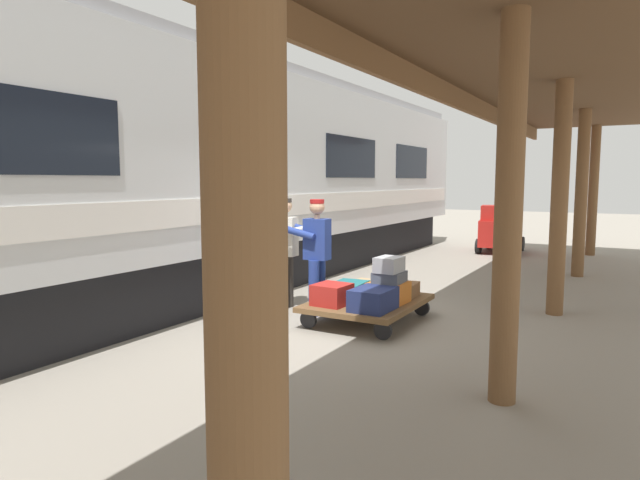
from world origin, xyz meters
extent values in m
plane|color=gray|center=(0.00, 0.00, 0.00)|extent=(60.00, 60.00, 0.00)
cylinder|color=brown|center=(-2.20, -9.28, 1.70)|extent=(0.24, 0.24, 3.40)
cylinder|color=brown|center=(-2.20, -5.57, 1.70)|extent=(0.24, 0.24, 3.40)
cylinder|color=brown|center=(-2.20, -1.86, 1.70)|extent=(0.24, 0.24, 3.40)
cylinder|color=brown|center=(-2.20, 1.86, 1.70)|extent=(0.24, 0.24, 3.40)
cylinder|color=brown|center=(-2.20, 5.57, 1.70)|extent=(0.24, 0.24, 3.40)
cube|color=#4E3520|center=(-2.20, 0.00, 3.48)|extent=(3.20, 19.37, 0.16)
cube|color=brown|center=(-0.65, 0.00, 3.25)|extent=(0.08, 19.37, 0.30)
cube|color=silver|center=(3.50, 0.00, 2.35)|extent=(3.00, 20.32, 2.90)
cube|color=black|center=(3.50, 0.00, 0.45)|extent=(2.55, 19.31, 0.90)
cube|color=#99999E|center=(3.50, 0.00, 3.90)|extent=(2.76, 19.92, 0.20)
cube|color=silver|center=(1.99, 0.00, 1.55)|extent=(0.03, 19.92, 0.36)
cube|color=black|center=(1.99, -7.11, 2.45)|extent=(0.02, 2.24, 0.84)
cube|color=black|center=(1.99, -3.56, 2.45)|extent=(0.02, 2.24, 0.84)
cube|color=black|center=(1.99, 3.56, 2.45)|extent=(0.02, 2.24, 0.84)
cube|color=black|center=(2.05, 0.00, 1.95)|extent=(0.12, 1.10, 2.00)
cube|color=brown|center=(0.02, -0.09, 0.27)|extent=(1.35, 1.79, 0.07)
cylinder|color=black|center=(-0.52, 0.62, 0.12)|extent=(0.23, 0.05, 0.23)
cylinder|color=black|center=(0.56, 0.62, 0.12)|extent=(0.23, 0.05, 0.23)
cylinder|color=black|center=(-0.52, -0.81, 0.12)|extent=(0.23, 0.05, 0.23)
cylinder|color=black|center=(0.56, -0.81, 0.12)|extent=(0.23, 0.05, 0.23)
cube|color=brown|center=(-0.28, -0.59, 0.40)|extent=(0.46, 0.53, 0.19)
cube|color=#CC6B23|center=(-0.28, -0.09, 0.45)|extent=(0.50, 0.52, 0.28)
cube|color=tan|center=(0.33, -0.59, 0.39)|extent=(0.43, 0.54, 0.16)
cube|color=navy|center=(-0.28, 0.40, 0.45)|extent=(0.48, 0.62, 0.28)
cube|color=#1E666B|center=(0.33, -0.09, 0.42)|extent=(0.47, 0.65, 0.22)
cube|color=#AD231E|center=(0.33, 0.40, 0.45)|extent=(0.46, 0.48, 0.28)
cube|color=#4C515B|center=(-0.30, -0.10, 0.66)|extent=(0.40, 0.46, 0.15)
cube|color=#9EA0A5|center=(-0.30, -0.07, 0.84)|extent=(0.32, 0.41, 0.21)
cylinder|color=navy|center=(0.86, -0.21, 0.41)|extent=(0.16, 0.16, 0.82)
cylinder|color=navy|center=(0.85, -0.01, 0.41)|extent=(0.16, 0.16, 0.82)
cube|color=navy|center=(0.85, -0.11, 1.12)|extent=(0.37, 0.24, 0.60)
cylinder|color=tan|center=(0.85, -0.11, 1.45)|extent=(0.09, 0.09, 0.06)
sphere|color=tan|center=(0.85, -0.11, 1.59)|extent=(0.22, 0.22, 0.22)
cylinder|color=#A51919|center=(0.85, -0.11, 1.67)|extent=(0.21, 0.21, 0.06)
cylinder|color=navy|center=(1.08, -0.26, 1.22)|extent=(0.53, 0.12, 0.21)
cylinder|color=navy|center=(1.06, 0.06, 1.22)|extent=(0.53, 0.12, 0.21)
cylinder|color=#332D28|center=(1.47, -0.12, 0.41)|extent=(0.16, 0.16, 0.82)
cylinder|color=#332D28|center=(1.49, -0.32, 0.41)|extent=(0.16, 0.16, 0.82)
cube|color=silver|center=(1.48, -0.22, 1.12)|extent=(0.38, 0.26, 0.60)
cylinder|color=tan|center=(1.48, -0.22, 1.45)|extent=(0.09, 0.09, 0.06)
sphere|color=tan|center=(1.48, -0.22, 1.59)|extent=(0.22, 0.22, 0.22)
cylinder|color=#332D28|center=(1.48, -0.22, 1.67)|extent=(0.21, 0.21, 0.06)
cylinder|color=silver|center=(1.25, -0.08, 1.22)|extent=(0.54, 0.15, 0.21)
cylinder|color=silver|center=(1.28, -0.40, 1.22)|extent=(0.54, 0.15, 0.21)
cube|color=#B21E19|center=(-0.01, -8.73, 0.55)|extent=(1.36, 1.86, 0.70)
cube|color=#B21E19|center=(-0.01, -8.38, 1.05)|extent=(1.00, 0.84, 0.50)
cylinder|color=black|center=(-0.46, -8.13, 0.20)|extent=(0.12, 0.40, 0.40)
cylinder|color=black|center=(0.44, -8.13, 0.20)|extent=(0.12, 0.40, 0.40)
cylinder|color=black|center=(-0.46, -9.33, 0.20)|extent=(0.12, 0.40, 0.40)
cylinder|color=black|center=(0.44, -9.33, 0.20)|extent=(0.12, 0.40, 0.40)
camera|label=1|loc=(-3.14, 6.79, 1.98)|focal=30.81mm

